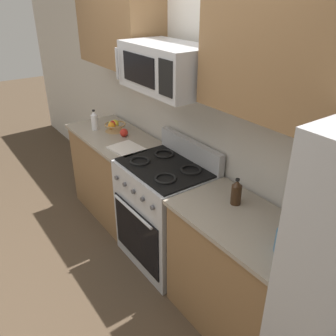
% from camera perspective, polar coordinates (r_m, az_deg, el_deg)
% --- Properties ---
extents(ground_plane, '(16.00, 16.00, 0.00)m').
position_cam_1_polar(ground_plane, '(3.14, -10.94, -18.24)').
color(ground_plane, '#473828').
extents(wall_back, '(8.00, 0.10, 2.60)m').
position_cam_1_polar(wall_back, '(2.91, 5.35, 8.77)').
color(wall_back, beige).
rests_on(wall_back, ground).
extents(counter_left, '(1.04, 0.58, 0.91)m').
position_cam_1_polar(counter_left, '(3.77, -8.44, -0.95)').
color(counter_left, olive).
rests_on(counter_left, ground).
extents(range_oven, '(0.76, 0.62, 1.09)m').
position_cam_1_polar(range_oven, '(3.08, -0.45, -7.20)').
color(range_oven, '#B2B5BA').
rests_on(range_oven, ground).
extents(counter_right, '(0.94, 0.58, 0.91)m').
position_cam_1_polar(counter_right, '(2.59, 10.94, -16.21)').
color(counter_right, olive).
rests_on(counter_right, ground).
extents(microwave, '(0.73, 0.44, 0.33)m').
position_cam_1_polar(microwave, '(2.61, -0.08, 15.85)').
color(microwave, '#B2B5BA').
extents(upper_cabinets_left, '(1.03, 0.34, 0.73)m').
position_cam_1_polar(upper_cabinets_left, '(3.41, -8.03, 22.11)').
color(upper_cabinets_left, olive).
extents(upper_cabinets_right, '(0.93, 0.34, 0.73)m').
position_cam_1_polar(upper_cabinets_right, '(2.02, 17.77, 17.83)').
color(upper_cabinets_right, olive).
extents(utensil_crock, '(0.16, 0.16, 0.34)m').
position_cam_1_polar(utensil_crock, '(2.07, 19.05, -11.10)').
color(utensil_crock, teal).
rests_on(utensil_crock, counter_right).
extents(fruit_basket, '(0.21, 0.21, 0.10)m').
position_cam_1_polar(fruit_basket, '(3.64, -8.59, 6.67)').
color(fruit_basket, '#9E7A4C').
rests_on(fruit_basket, counter_left).
extents(apple_loose, '(0.08, 0.08, 0.08)m').
position_cam_1_polar(apple_loose, '(3.48, -7.09, 5.67)').
color(apple_loose, red).
rests_on(apple_loose, counter_left).
extents(cutting_board, '(0.33, 0.28, 0.02)m').
position_cam_1_polar(cutting_board, '(3.19, -6.59, 3.07)').
color(cutting_board, silver).
rests_on(cutting_board, counter_left).
extents(bottle_vinegar, '(0.07, 0.07, 0.21)m').
position_cam_1_polar(bottle_vinegar, '(3.68, -11.73, 7.46)').
color(bottle_vinegar, silver).
rests_on(bottle_vinegar, counter_left).
extents(bottle_soy, '(0.07, 0.07, 0.19)m').
position_cam_1_polar(bottle_soy, '(2.40, 10.92, -3.88)').
color(bottle_soy, '#382314').
rests_on(bottle_soy, counter_right).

